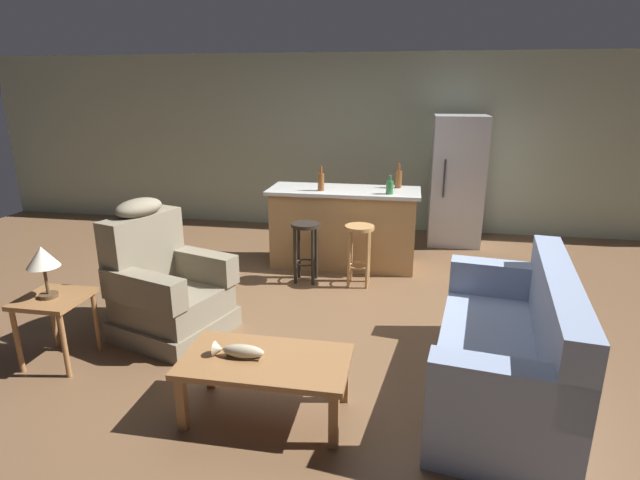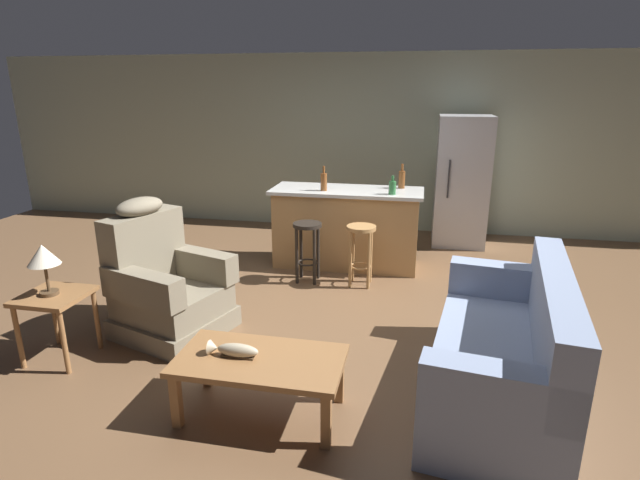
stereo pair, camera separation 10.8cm
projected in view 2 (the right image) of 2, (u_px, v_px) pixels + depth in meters
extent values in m
plane|color=brown|center=(325.00, 309.00, 4.95)|extent=(12.00, 12.00, 0.00)
cube|color=#9EA88E|center=(365.00, 144.00, 7.50)|extent=(12.00, 0.05, 2.60)
cube|color=olive|center=(260.00, 360.00, 3.26)|extent=(1.10, 0.60, 0.04)
cube|color=olive|center=(176.00, 401.00, 3.19)|extent=(0.06, 0.06, 0.38)
cube|color=olive|center=(326.00, 420.00, 3.00)|extent=(0.06, 0.06, 0.38)
cube|color=olive|center=(207.00, 362.00, 3.64)|extent=(0.06, 0.06, 0.38)
cube|color=olive|center=(339.00, 377.00, 3.45)|extent=(0.06, 0.06, 0.38)
cube|color=#4C3823|center=(238.00, 356.00, 3.27)|extent=(0.22, 0.07, 0.01)
ellipsoid|color=tan|center=(238.00, 350.00, 3.26)|extent=(0.28, 0.09, 0.09)
cone|color=tan|center=(213.00, 348.00, 3.29)|extent=(0.06, 0.10, 0.10)
cube|color=#8493B2|center=(494.00, 382.00, 3.56)|extent=(1.10, 2.00, 0.20)
cube|color=#8493B2|center=(497.00, 356.00, 3.50)|extent=(1.10, 2.00, 0.22)
cube|color=#8493B2|center=(554.00, 314.00, 3.29)|extent=(0.47, 1.91, 0.52)
cube|color=#8493B2|center=(499.00, 391.00, 2.66)|extent=(0.86, 0.32, 0.28)
cube|color=#8493B2|center=(501.00, 280.00, 4.19)|extent=(0.86, 0.32, 0.28)
cube|color=#756B56|center=(175.00, 322.00, 4.48)|extent=(1.06, 1.06, 0.18)
cube|color=#756B56|center=(173.00, 301.00, 4.42)|extent=(0.99, 0.97, 0.24)
cube|color=#756B56|center=(144.00, 248.00, 4.44)|extent=(0.46, 0.79, 0.64)
ellipsoid|color=#756B56|center=(140.00, 207.00, 4.32)|extent=(0.39, 0.52, 0.16)
cube|color=#756B56|center=(199.00, 264.00, 4.61)|extent=(0.81, 0.42, 0.26)
cube|color=#756B56|center=(142.00, 287.00, 4.07)|extent=(0.81, 0.42, 0.26)
cube|color=olive|center=(54.00, 296.00, 3.92)|extent=(0.48, 0.48, 0.04)
cylinder|color=olive|center=(19.00, 338.00, 3.85)|extent=(0.04, 0.04, 0.52)
cylinder|color=olive|center=(64.00, 343.00, 3.77)|extent=(0.04, 0.04, 0.52)
cylinder|color=olive|center=(55.00, 315.00, 4.22)|extent=(0.04, 0.04, 0.52)
cylinder|color=olive|center=(97.00, 320.00, 4.15)|extent=(0.04, 0.04, 0.52)
cylinder|color=#4C3823|center=(49.00, 293.00, 3.89)|extent=(0.14, 0.14, 0.03)
cylinder|color=#4C3823|center=(47.00, 278.00, 3.86)|extent=(0.02, 0.02, 0.22)
cone|color=beige|center=(43.00, 255.00, 3.80)|extent=(0.24, 0.24, 0.16)
cube|color=#AD7F4C|center=(346.00, 229.00, 6.08)|extent=(1.71, 0.63, 0.91)
cube|color=silver|center=(347.00, 191.00, 5.94)|extent=(1.80, 0.70, 0.04)
cylinder|color=black|center=(307.00, 225.00, 5.50)|extent=(0.32, 0.32, 0.04)
torus|color=black|center=(308.00, 262.00, 5.63)|extent=(0.23, 0.23, 0.02)
cylinder|color=black|center=(297.00, 256.00, 5.52)|extent=(0.04, 0.04, 0.64)
cylinder|color=black|center=(314.00, 257.00, 5.48)|extent=(0.04, 0.04, 0.64)
cylinder|color=black|center=(301.00, 251.00, 5.71)|extent=(0.04, 0.04, 0.64)
cylinder|color=black|center=(318.00, 252.00, 5.67)|extent=(0.04, 0.04, 0.64)
cylinder|color=#A87A47|center=(361.00, 228.00, 5.38)|extent=(0.32, 0.32, 0.04)
torus|color=#A87A47|center=(360.00, 266.00, 5.51)|extent=(0.23, 0.23, 0.02)
cylinder|color=#A87A47|center=(350.00, 260.00, 5.41)|extent=(0.04, 0.04, 0.64)
cylinder|color=#A87A47|center=(369.00, 261.00, 5.37)|extent=(0.04, 0.04, 0.64)
cylinder|color=#A87A47|center=(353.00, 254.00, 5.60)|extent=(0.04, 0.04, 0.64)
cylinder|color=#A87A47|center=(371.00, 255.00, 5.56)|extent=(0.04, 0.04, 0.64)
cube|color=#B7B7BC|center=(462.00, 182.00, 6.81)|extent=(0.70, 0.66, 1.76)
cylinder|color=#333338|center=(449.00, 179.00, 6.50)|extent=(0.02, 0.02, 0.50)
cylinder|color=brown|center=(324.00, 182.00, 5.83)|extent=(0.08, 0.08, 0.20)
cylinder|color=brown|center=(324.00, 170.00, 5.79)|extent=(0.03, 0.03, 0.09)
cylinder|color=#2D6B38|center=(392.00, 188.00, 5.63)|extent=(0.08, 0.08, 0.15)
cylinder|color=#2D6B38|center=(393.00, 179.00, 5.60)|extent=(0.03, 0.03, 0.06)
cylinder|color=brown|center=(402.00, 180.00, 5.97)|extent=(0.08, 0.08, 0.21)
cylinder|color=brown|center=(402.00, 167.00, 5.93)|extent=(0.03, 0.03, 0.09)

